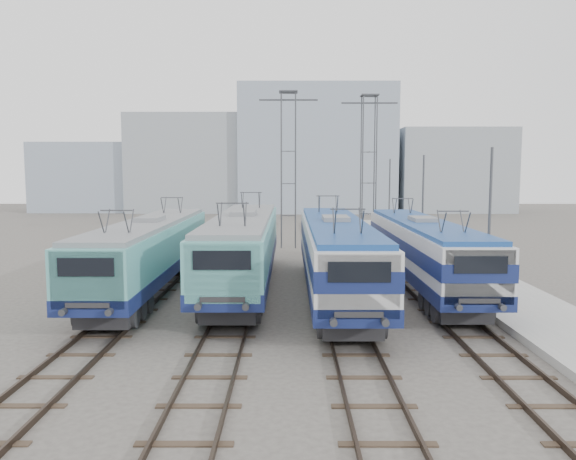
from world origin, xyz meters
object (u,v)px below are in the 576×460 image
at_px(mast_front, 489,230).
at_px(mast_rear, 389,200).
at_px(catenary_tower_east, 369,163).
at_px(locomotive_center_right, 336,250).
at_px(mast_mid, 423,210).
at_px(locomotive_center_left, 243,244).
at_px(catenary_tower_west, 288,162).
at_px(locomotive_far_left, 150,250).
at_px(safety_cone, 512,301).
at_px(locomotive_far_right, 423,247).

bearing_deg(mast_front, mast_rear, 90.00).
height_order(catenary_tower_east, mast_rear, catenary_tower_east).
xyz_separation_m(locomotive_center_right, mast_mid, (6.35, 9.76, 1.19)).
bearing_deg(locomotive_center_right, locomotive_center_left, 155.39).
distance_m(locomotive_center_left, catenary_tower_west, 16.44).
bearing_deg(locomotive_far_left, mast_mid, 29.59).
distance_m(mast_mid, safety_cone, 13.06).
relative_size(mast_mid, mast_rear, 1.00).
relative_size(locomotive_center_right, mast_rear, 2.58).
distance_m(locomotive_center_right, locomotive_far_right, 4.82).
distance_m(locomotive_center_right, catenary_tower_west, 18.42).
xyz_separation_m(catenary_tower_west, mast_rear, (8.60, 4.00, -3.14)).
distance_m(locomotive_far_right, catenary_tower_west, 17.97).
bearing_deg(catenary_tower_west, catenary_tower_east, 17.10).
relative_size(catenary_tower_east, mast_front, 1.71).
distance_m(locomotive_center_left, locomotive_far_right, 9.01).
distance_m(locomotive_far_left, locomotive_center_left, 4.62).
height_order(locomotive_far_left, catenary_tower_west, catenary_tower_west).
xyz_separation_m(locomotive_far_left, locomotive_center_right, (9.00, -1.04, 0.12)).
distance_m(locomotive_far_left, catenary_tower_west, 18.57).
height_order(locomotive_center_right, mast_front, mast_front).
xyz_separation_m(mast_front, mast_rear, (0.00, 24.00, 0.00)).
bearing_deg(mast_rear, locomotive_far_right, -95.27).
bearing_deg(locomotive_far_right, locomotive_center_left, 177.77).
height_order(locomotive_center_right, mast_rear, mast_rear).
bearing_deg(locomotive_far_right, mast_front, -64.92).
height_order(locomotive_center_left, catenary_tower_east, catenary_tower_east).
xyz_separation_m(locomotive_far_left, locomotive_center_left, (4.50, 1.02, 0.11)).
relative_size(catenary_tower_west, safety_cone, 20.88).
xyz_separation_m(locomotive_center_right, catenary_tower_east, (4.25, 19.76, 4.34)).
distance_m(catenary_tower_west, mast_rear, 9.99).
xyz_separation_m(locomotive_center_right, locomotive_far_right, (4.50, 1.71, -0.11)).
relative_size(catenary_tower_west, catenary_tower_east, 1.00).
distance_m(catenary_tower_west, safety_cone, 23.54).
relative_size(locomotive_far_left, mast_front, 2.50).
bearing_deg(locomotive_center_left, locomotive_far_left, -167.23).
bearing_deg(mast_rear, safety_cone, -88.06).
distance_m(locomotive_far_left, safety_cone, 16.75).
bearing_deg(locomotive_center_right, locomotive_far_left, 173.40).
bearing_deg(safety_cone, mast_front, 140.03).
xyz_separation_m(catenary_tower_west, catenary_tower_east, (6.50, 2.00, 0.00)).
height_order(catenary_tower_west, mast_front, catenary_tower_west).
xyz_separation_m(catenary_tower_east, safety_cone, (2.94, -22.70, -6.05)).
relative_size(locomotive_center_right, locomotive_far_right, 1.05).
xyz_separation_m(catenary_tower_east, mast_front, (2.10, -22.00, -3.14)).
bearing_deg(locomotive_far_right, catenary_tower_east, 90.79).
height_order(locomotive_far_left, catenary_tower_east, catenary_tower_east).
bearing_deg(catenary_tower_west, mast_rear, 24.94).
relative_size(locomotive_far_left, safety_cone, 30.43).
xyz_separation_m(locomotive_far_left, mast_front, (15.35, -3.28, 1.32)).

